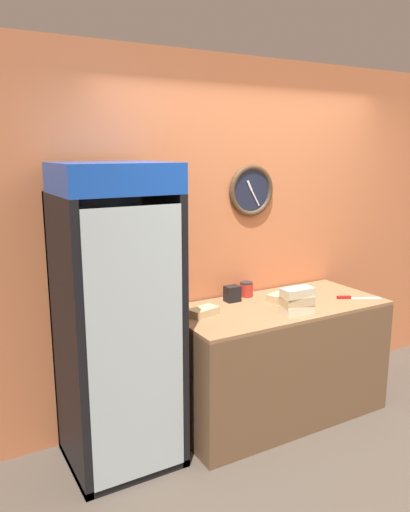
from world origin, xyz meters
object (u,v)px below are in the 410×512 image
(beverage_cooler, at_px, (114,304))
(sandwich_stack_bottom, at_px, (297,309))
(sandwich_stack_top, at_px, (297,292))
(chefs_knife, at_px, (353,298))
(sandwich_flat_left, at_px, (204,312))
(condiment_jar, at_px, (246,289))
(napkin_dispenser, at_px, (232,294))
(sandwich_flat_right, at_px, (280,296))
(sandwich_stack_middle, at_px, (297,301))

(beverage_cooler, relative_size, sandwich_stack_bottom, 8.25)
(sandwich_stack_top, xyz_separation_m, chefs_knife, (0.61, 0.07, -0.15))
(sandwich_stack_bottom, xyz_separation_m, sandwich_flat_left, (-0.59, 0.29, -0.00))
(sandwich_stack_bottom, bearing_deg, condiment_jar, 97.48)
(sandwich_flat_left, bearing_deg, napkin_dispenser, 26.86)
(chefs_knife, bearing_deg, sandwich_stack_top, -173.93)
(sandwich_flat_right, xyz_separation_m, napkin_dispenser, (-0.35, 0.15, 0.03))
(sandwich_stack_middle, height_order, sandwich_stack_top, sandwich_stack_top)
(sandwich_stack_bottom, distance_m, sandwich_stack_middle, 0.06)
(condiment_jar, bearing_deg, sandwich_stack_middle, -82.52)
(sandwich_stack_top, distance_m, sandwich_flat_right, 0.36)
(condiment_jar, bearing_deg, napkin_dispenser, -161.29)
(beverage_cooler, height_order, sandwich_stack_bottom, beverage_cooler)
(sandwich_flat_left, bearing_deg, condiment_jar, 24.34)
(sandwich_stack_middle, height_order, sandwich_flat_left, sandwich_stack_middle)
(beverage_cooler, xyz_separation_m, sandwich_flat_right, (1.33, -0.00, -0.14))
(beverage_cooler, relative_size, chefs_knife, 6.04)
(sandwich_stack_bottom, distance_m, napkin_dispenser, 0.53)
(sandwich_stack_middle, distance_m, condiment_jar, 0.53)
(napkin_dispenser, bearing_deg, sandwich_stack_top, -63.29)
(sandwich_stack_bottom, xyz_separation_m, condiment_jar, (-0.07, 0.53, 0.03))
(chefs_knife, distance_m, napkin_dispenser, 0.94)
(beverage_cooler, bearing_deg, sandwich_stack_bottom, -14.88)
(sandwich_flat_left, bearing_deg, sandwich_stack_middle, -26.35)
(condiment_jar, bearing_deg, beverage_cooler, -170.03)
(sandwich_flat_left, bearing_deg, beverage_cooler, 177.03)
(sandwich_stack_top, relative_size, sandwich_flat_right, 0.96)
(sandwich_stack_middle, distance_m, sandwich_flat_right, 0.35)
(chefs_knife, height_order, condiment_jar, condiment_jar)
(beverage_cooler, height_order, sandwich_flat_right, beverage_cooler)
(sandwich_stack_top, height_order, condiment_jar, sandwich_stack_top)
(sandwich_stack_middle, relative_size, sandwich_flat_left, 1.03)
(sandwich_stack_bottom, relative_size, condiment_jar, 2.02)
(sandwich_flat_left, xyz_separation_m, condiment_jar, (0.52, 0.24, 0.03))
(condiment_jar, bearing_deg, chefs_knife, -34.06)
(sandwich_stack_bottom, bearing_deg, sandwich_flat_left, 153.65)
(sandwich_stack_bottom, relative_size, sandwich_stack_top, 1.01)
(chefs_knife, bearing_deg, sandwich_stack_middle, -173.93)
(beverage_cooler, distance_m, sandwich_stack_top, 1.27)
(sandwich_flat_left, relative_size, napkin_dispenser, 1.94)
(sandwich_stack_middle, xyz_separation_m, sandwich_flat_left, (-0.59, 0.29, -0.07))
(sandwich_stack_bottom, height_order, sandwich_stack_middle, sandwich_stack_middle)
(sandwich_stack_middle, relative_size, condiment_jar, 2.06)
(sandwich_flat_right, bearing_deg, condiment_jar, 130.78)
(sandwich_stack_middle, bearing_deg, sandwich_stack_top, 0.00)
(sandwich_stack_middle, distance_m, napkin_dispenser, 0.53)
(beverage_cooler, xyz_separation_m, sandwich_stack_bottom, (1.22, -0.32, -0.14))
(condiment_jar, bearing_deg, sandwich_stack_top, -82.52)
(sandwich_stack_top, xyz_separation_m, napkin_dispenser, (-0.24, 0.47, -0.10))
(sandwich_stack_top, bearing_deg, sandwich_stack_middle, 0.00)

